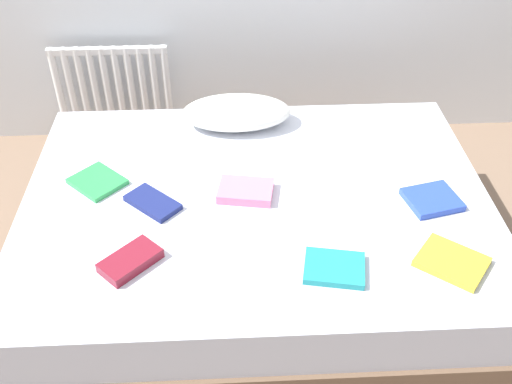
{
  "coord_description": "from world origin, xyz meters",
  "views": [
    {
      "loc": [
        -0.1,
        -1.93,
        2.06
      ],
      "look_at": [
        0.0,
        0.05,
        0.48
      ],
      "focal_mm": 41.47,
      "sensor_mm": 36.0,
      "label": 1
    }
  ],
  "objects_px": {
    "textbook_yellow": "(452,262)",
    "pillow": "(236,112)",
    "radiator": "(113,88)",
    "textbook_maroon": "(130,261)",
    "textbook_blue": "(432,200)",
    "textbook_green": "(97,182)",
    "textbook_pink": "(246,191)",
    "textbook_navy": "(153,203)",
    "bed": "(257,240)",
    "textbook_teal": "(334,268)"
  },
  "relations": [
    {
      "from": "textbook_blue",
      "to": "textbook_green",
      "type": "xyz_separation_m",
      "value": [
        -1.41,
        0.2,
        -0.0
      ]
    },
    {
      "from": "textbook_teal",
      "to": "textbook_navy",
      "type": "height_order",
      "value": "textbook_teal"
    },
    {
      "from": "radiator",
      "to": "pillow",
      "type": "xyz_separation_m",
      "value": [
        0.71,
        -0.64,
        0.19
      ]
    },
    {
      "from": "radiator",
      "to": "textbook_maroon",
      "type": "bearing_deg",
      "value": -79.19
    },
    {
      "from": "textbook_yellow",
      "to": "textbook_teal",
      "type": "bearing_deg",
      "value": -139.78
    },
    {
      "from": "textbook_pink",
      "to": "pillow",
      "type": "bearing_deg",
      "value": 102.32
    },
    {
      "from": "textbook_teal",
      "to": "textbook_blue",
      "type": "bearing_deg",
      "value": 49.18
    },
    {
      "from": "bed",
      "to": "textbook_blue",
      "type": "xyz_separation_m",
      "value": [
        0.72,
        -0.08,
        0.27
      ]
    },
    {
      "from": "pillow",
      "to": "textbook_pink",
      "type": "distance_m",
      "value": 0.56
    },
    {
      "from": "pillow",
      "to": "textbook_blue",
      "type": "distance_m",
      "value": 1.02
    },
    {
      "from": "textbook_maroon",
      "to": "textbook_green",
      "type": "bearing_deg",
      "value": 67.08
    },
    {
      "from": "radiator",
      "to": "textbook_navy",
      "type": "height_order",
      "value": "radiator"
    },
    {
      "from": "radiator",
      "to": "textbook_pink",
      "type": "xyz_separation_m",
      "value": [
        0.74,
        -1.19,
        0.14
      ]
    },
    {
      "from": "textbook_navy",
      "to": "textbook_yellow",
      "type": "relative_size",
      "value": 0.98
    },
    {
      "from": "textbook_yellow",
      "to": "bed",
      "type": "bearing_deg",
      "value": -173.3
    },
    {
      "from": "textbook_pink",
      "to": "textbook_blue",
      "type": "bearing_deg",
      "value": 3.2
    },
    {
      "from": "radiator",
      "to": "textbook_green",
      "type": "bearing_deg",
      "value": -84.65
    },
    {
      "from": "textbook_pink",
      "to": "textbook_maroon",
      "type": "xyz_separation_m",
      "value": [
        -0.44,
        -0.39,
        0.0
      ]
    },
    {
      "from": "bed",
      "to": "textbook_navy",
      "type": "bearing_deg",
      "value": -174.88
    },
    {
      "from": "pillow",
      "to": "textbook_pink",
      "type": "xyz_separation_m",
      "value": [
        0.02,
        -0.56,
        -0.05
      ]
    },
    {
      "from": "textbook_yellow",
      "to": "pillow",
      "type": "bearing_deg",
      "value": 166.23
    },
    {
      "from": "pillow",
      "to": "textbook_maroon",
      "type": "relative_size",
      "value": 2.42
    },
    {
      "from": "textbook_maroon",
      "to": "textbook_green",
      "type": "xyz_separation_m",
      "value": [
        -0.2,
        0.5,
        -0.01
      ]
    },
    {
      "from": "radiator",
      "to": "textbook_green",
      "type": "relative_size",
      "value": 3.2
    },
    {
      "from": "bed",
      "to": "pillow",
      "type": "distance_m",
      "value": 0.65
    },
    {
      "from": "textbook_green",
      "to": "textbook_yellow",
      "type": "xyz_separation_m",
      "value": [
        1.38,
        -0.55,
        0.0
      ]
    },
    {
      "from": "radiator",
      "to": "pillow",
      "type": "relative_size",
      "value": 1.27
    },
    {
      "from": "bed",
      "to": "textbook_pink",
      "type": "xyz_separation_m",
      "value": [
        -0.05,
        0.01,
        0.27
      ]
    },
    {
      "from": "textbook_teal",
      "to": "textbook_green",
      "type": "relative_size",
      "value": 1.03
    },
    {
      "from": "textbook_navy",
      "to": "textbook_maroon",
      "type": "distance_m",
      "value": 0.34
    },
    {
      "from": "textbook_teal",
      "to": "textbook_yellow",
      "type": "distance_m",
      "value": 0.44
    },
    {
      "from": "radiator",
      "to": "textbook_maroon",
      "type": "xyz_separation_m",
      "value": [
        0.3,
        -1.58,
        0.14
      ]
    },
    {
      "from": "textbook_maroon",
      "to": "textbook_green",
      "type": "height_order",
      "value": "textbook_maroon"
    },
    {
      "from": "radiator",
      "to": "textbook_blue",
      "type": "xyz_separation_m",
      "value": [
        1.51,
        -1.28,
        0.14
      ]
    },
    {
      "from": "radiator",
      "to": "textbook_blue",
      "type": "bearing_deg",
      "value": -40.34
    },
    {
      "from": "bed",
      "to": "radiator",
      "type": "relative_size",
      "value": 2.97
    },
    {
      "from": "textbook_navy",
      "to": "textbook_pink",
      "type": "bearing_deg",
      "value": 49.99
    },
    {
      "from": "bed",
      "to": "textbook_blue",
      "type": "height_order",
      "value": "textbook_blue"
    },
    {
      "from": "textbook_navy",
      "to": "textbook_blue",
      "type": "distance_m",
      "value": 1.16
    },
    {
      "from": "bed",
      "to": "textbook_maroon",
      "type": "xyz_separation_m",
      "value": [
        -0.48,
        -0.38,
        0.27
      ]
    },
    {
      "from": "textbook_teal",
      "to": "textbook_yellow",
      "type": "xyz_separation_m",
      "value": [
        0.44,
        0.01,
        -0.0
      ]
    },
    {
      "from": "textbook_navy",
      "to": "textbook_maroon",
      "type": "relative_size",
      "value": 1.05
    },
    {
      "from": "radiator",
      "to": "textbook_teal",
      "type": "relative_size",
      "value": 3.1
    },
    {
      "from": "textbook_pink",
      "to": "textbook_teal",
      "type": "bearing_deg",
      "value": -46.42
    },
    {
      "from": "textbook_yellow",
      "to": "textbook_navy",
      "type": "bearing_deg",
      "value": -160.63
    },
    {
      "from": "textbook_pink",
      "to": "textbook_maroon",
      "type": "distance_m",
      "value": 0.58
    },
    {
      "from": "textbook_maroon",
      "to": "textbook_yellow",
      "type": "bearing_deg",
      "value": -47.61
    },
    {
      "from": "textbook_maroon",
      "to": "textbook_yellow",
      "type": "xyz_separation_m",
      "value": [
        1.18,
        -0.06,
        -0.01
      ]
    },
    {
      "from": "textbook_blue",
      "to": "radiator",
      "type": "bearing_deg",
      "value": 125.93
    },
    {
      "from": "textbook_green",
      "to": "textbook_teal",
      "type": "bearing_deg",
      "value": 13.17
    }
  ]
}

